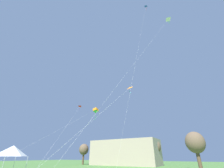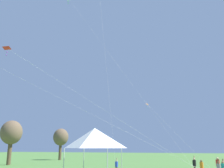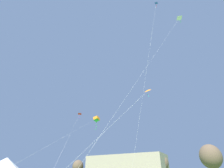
{
  "view_description": "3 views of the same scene",
  "coord_description": "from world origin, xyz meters",
  "px_view_note": "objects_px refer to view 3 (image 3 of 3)",
  "views": [
    {
      "loc": [
        13.71,
        -4.93,
        2.8
      ],
      "look_at": [
        3.54,
        12.32,
        12.52
      ],
      "focal_mm": 24.0,
      "sensor_mm": 36.0,
      "label": 1
    },
    {
      "loc": [
        -23.69,
        0.33,
        2.88
      ],
      "look_at": [
        3.93,
        9.83,
        10.29
      ],
      "focal_mm": 40.0,
      "sensor_mm": 36.0,
      "label": 2
    },
    {
      "loc": [
        12.47,
        -6.21,
        2.11
      ],
      "look_at": [
        3.56,
        10.03,
        12.04
      ],
      "focal_mm": 28.0,
      "sensor_mm": 36.0,
      "label": 3
    }
  ],
  "objects_px": {
    "kite_blue_delta_1": "(155,9)",
    "kite_orange_delta_3": "(146,92)",
    "festival_tent": "(6,164)",
    "kite_orange_box_2": "(96,119)",
    "kite_red_delta_4": "(80,114)",
    "kite_white_delta_0": "(179,18)"
  },
  "relations": [
    {
      "from": "kite_orange_delta_3",
      "to": "kite_white_delta_0",
      "type": "bearing_deg",
      "value": 75.85
    },
    {
      "from": "festival_tent",
      "to": "kite_blue_delta_1",
      "type": "relative_size",
      "value": 0.15
    },
    {
      "from": "kite_white_delta_0",
      "to": "kite_blue_delta_1",
      "type": "distance_m",
      "value": 8.84
    },
    {
      "from": "kite_white_delta_0",
      "to": "kite_orange_box_2",
      "type": "xyz_separation_m",
      "value": [
        -19.07,
        0.86,
        -17.2
      ]
    },
    {
      "from": "festival_tent",
      "to": "kite_orange_box_2",
      "type": "distance_m",
      "value": 17.74
    },
    {
      "from": "festival_tent",
      "to": "kite_white_delta_0",
      "type": "relative_size",
      "value": 0.14
    },
    {
      "from": "kite_white_delta_0",
      "to": "kite_orange_delta_3",
      "type": "height_order",
      "value": "kite_white_delta_0"
    },
    {
      "from": "kite_blue_delta_1",
      "to": "festival_tent",
      "type": "bearing_deg",
      "value": -158.62
    },
    {
      "from": "kite_orange_delta_3",
      "to": "kite_red_delta_4",
      "type": "distance_m",
      "value": 18.26
    },
    {
      "from": "kite_orange_box_2",
      "to": "kite_orange_delta_3",
      "type": "distance_m",
      "value": 22.37
    },
    {
      "from": "kite_blue_delta_1",
      "to": "kite_orange_delta_3",
      "type": "bearing_deg",
      "value": -95.61
    },
    {
      "from": "kite_white_delta_0",
      "to": "kite_red_delta_4",
      "type": "height_order",
      "value": "kite_white_delta_0"
    },
    {
      "from": "kite_orange_delta_3",
      "to": "kite_blue_delta_1",
      "type": "bearing_deg",
      "value": 84.39
    },
    {
      "from": "festival_tent",
      "to": "kite_white_delta_0",
      "type": "distance_m",
      "value": 36.33
    },
    {
      "from": "kite_orange_box_2",
      "to": "kite_red_delta_4",
      "type": "distance_m",
      "value": 5.86
    },
    {
      "from": "kite_orange_box_2",
      "to": "kite_orange_delta_3",
      "type": "xyz_separation_m",
      "value": [
        15.31,
        -15.76,
        -4.19
      ]
    },
    {
      "from": "kite_blue_delta_1",
      "to": "kite_orange_delta_3",
      "type": "distance_m",
      "value": 19.23
    },
    {
      "from": "kite_blue_delta_1",
      "to": "kite_orange_delta_3",
      "type": "relative_size",
      "value": 3.19
    },
    {
      "from": "kite_red_delta_4",
      "to": "kite_blue_delta_1",
      "type": "bearing_deg",
      "value": -9.13
    },
    {
      "from": "festival_tent",
      "to": "kite_blue_delta_1",
      "type": "bearing_deg",
      "value": 21.38
    },
    {
      "from": "kite_blue_delta_1",
      "to": "kite_orange_box_2",
      "type": "distance_m",
      "value": 22.57
    },
    {
      "from": "kite_white_delta_0",
      "to": "kite_orange_delta_3",
      "type": "xyz_separation_m",
      "value": [
        -3.76,
        -14.9,
        -21.39
      ]
    }
  ]
}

